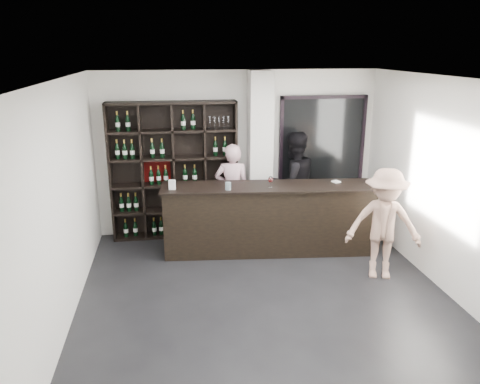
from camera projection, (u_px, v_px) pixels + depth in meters
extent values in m
cube|color=black|center=(268.00, 303.00, 6.24)|extent=(5.00, 5.50, 0.01)
cube|color=silver|center=(260.00, 155.00, 8.20)|extent=(0.40, 0.40, 2.90)
cube|color=black|center=(322.00, 153.00, 8.59)|extent=(1.60, 0.08, 2.10)
cube|color=black|center=(322.00, 153.00, 8.59)|extent=(1.48, 0.02, 1.98)
cube|color=black|center=(269.00, 220.00, 7.67)|extent=(3.38, 0.63, 1.11)
cube|color=black|center=(269.00, 186.00, 7.50)|extent=(3.46, 0.71, 0.03)
imported|color=#D6A8B2|center=(232.00, 191.00, 8.24)|extent=(0.67, 0.50, 1.69)
imported|color=black|center=(293.00, 183.00, 8.37)|extent=(1.08, 0.95, 1.87)
imported|color=tan|center=(384.00, 224.00, 6.73)|extent=(1.20, 0.91, 1.65)
cylinder|color=silver|center=(228.00, 186.00, 7.25)|extent=(0.11, 0.11, 0.12)
cube|color=white|center=(336.00, 182.00, 7.68)|extent=(0.15, 0.15, 0.02)
cube|color=white|center=(172.00, 185.00, 7.26)|extent=(0.11, 0.07, 0.15)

